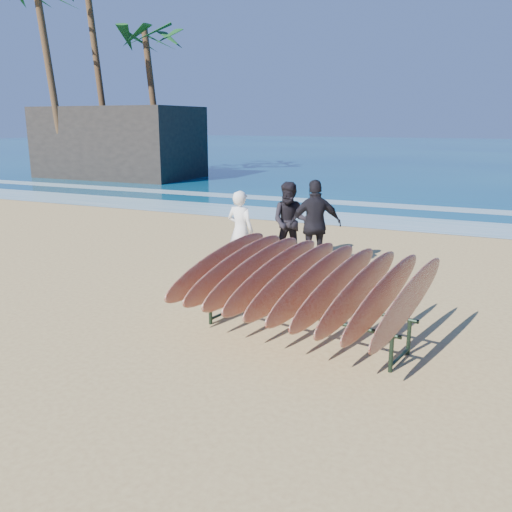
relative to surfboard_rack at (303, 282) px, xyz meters
The scene contains 10 objects.
ground 1.42m from the surfboard_rack, behind, with size 120.00×120.00×0.00m, color tan.
ocean 55.04m from the surfboard_rack, 91.16° to the left, with size 160.00×160.00×0.00m, color navy.
foam_near 10.12m from the surfboard_rack, 96.37° to the left, with size 160.00×160.00×0.00m, color white.
foam_far 13.59m from the surfboard_rack, 94.73° to the left, with size 160.00×160.00×0.00m, color white.
surfboard_rack is the anchor object (origin of this frame).
person_white 3.95m from the surfboard_rack, 129.10° to the left, with size 0.62×0.41×1.71m, color white.
person_dark_a 4.58m from the surfboard_rack, 113.05° to the left, with size 0.88×0.68×1.80m, color black.
person_dark_b 3.94m from the surfboard_rack, 105.69° to the left, with size 1.13×0.47×1.93m, color black.
building 25.16m from the surfboard_rack, 133.76° to the left, with size 8.72×4.84×3.87m, color #2D2823.
palm_mid 26.75m from the surfboard_rack, 129.04° to the left, with size 5.20×5.20×8.42m.
Camera 1 is at (3.55, -7.11, 3.12)m, focal length 38.00 mm.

